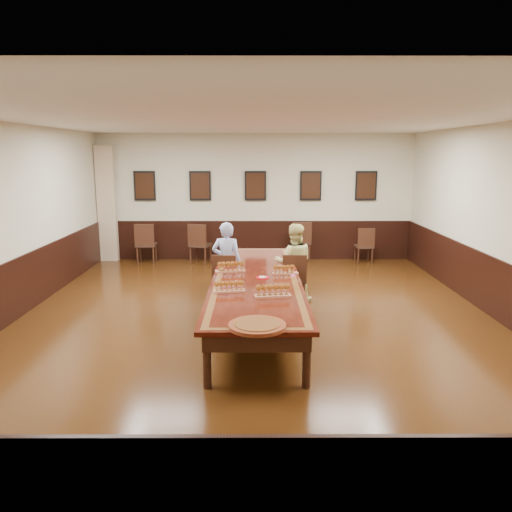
{
  "coord_description": "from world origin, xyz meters",
  "views": [
    {
      "loc": [
        -0.03,
        -7.75,
        2.7
      ],
      "look_at": [
        0.0,
        0.5,
        1.0
      ],
      "focal_mm": 35.0,
      "sensor_mm": 36.0,
      "label": 1
    }
  ],
  "objects_px": {
    "person_woman": "(294,263)",
    "carved_platter": "(257,326)",
    "chair_woman": "(294,278)",
    "spare_chair_b": "(200,243)",
    "chair_man": "(226,278)",
    "spare_chair_d": "(364,245)",
    "person_man": "(227,262)",
    "spare_chair_a": "(146,243)",
    "spare_chair_c": "(300,241)",
    "conference_table": "(256,286)"
  },
  "relations": [
    {
      "from": "person_woman",
      "to": "carved_platter",
      "type": "xyz_separation_m",
      "value": [
        -0.7,
        -3.57,
        0.05
      ]
    },
    {
      "from": "chair_woman",
      "to": "spare_chair_d",
      "type": "xyz_separation_m",
      "value": [
        2.02,
        3.39,
        -0.01
      ]
    },
    {
      "from": "spare_chair_a",
      "to": "carved_platter",
      "type": "bearing_deg",
      "value": 109.42
    },
    {
      "from": "spare_chair_b",
      "to": "person_woman",
      "type": "xyz_separation_m",
      "value": [
        2.07,
        -3.24,
        0.22
      ]
    },
    {
      "from": "chair_man",
      "to": "carved_platter",
      "type": "distance_m",
      "value": 3.49
    },
    {
      "from": "person_woman",
      "to": "conference_table",
      "type": "bearing_deg",
      "value": 61.77
    },
    {
      "from": "chair_woman",
      "to": "person_woman",
      "type": "height_order",
      "value": "person_woman"
    },
    {
      "from": "person_man",
      "to": "conference_table",
      "type": "relative_size",
      "value": 0.3
    },
    {
      "from": "chair_man",
      "to": "spare_chair_a",
      "type": "xyz_separation_m",
      "value": [
        -2.18,
        3.39,
        0.04
      ]
    },
    {
      "from": "spare_chair_a",
      "to": "spare_chair_d",
      "type": "bearing_deg",
      "value": 178.03
    },
    {
      "from": "chair_woman",
      "to": "person_woman",
      "type": "relative_size",
      "value": 0.64
    },
    {
      "from": "spare_chair_d",
      "to": "spare_chair_a",
      "type": "bearing_deg",
      "value": -2.06
    },
    {
      "from": "carved_platter",
      "to": "chair_woman",
      "type": "bearing_deg",
      "value": 78.71
    },
    {
      "from": "spare_chair_d",
      "to": "person_woman",
      "type": "distance_m",
      "value": 3.87
    },
    {
      "from": "chair_man",
      "to": "person_woman",
      "type": "bearing_deg",
      "value": -166.86
    },
    {
      "from": "chair_woman",
      "to": "spare_chair_d",
      "type": "relative_size",
      "value": 1.03
    },
    {
      "from": "spare_chair_c",
      "to": "person_woman",
      "type": "relative_size",
      "value": 0.7
    },
    {
      "from": "spare_chair_c",
      "to": "person_man",
      "type": "xyz_separation_m",
      "value": [
        -1.68,
        -3.6,
        0.24
      ]
    },
    {
      "from": "spare_chair_d",
      "to": "carved_platter",
      "type": "height_order",
      "value": "spare_chair_d"
    },
    {
      "from": "person_man",
      "to": "person_woman",
      "type": "relative_size",
      "value": 1.03
    },
    {
      "from": "chair_man",
      "to": "conference_table",
      "type": "distance_m",
      "value": 1.23
    },
    {
      "from": "conference_table",
      "to": "person_woman",
      "type": "bearing_deg",
      "value": 60.23
    },
    {
      "from": "spare_chair_c",
      "to": "spare_chair_d",
      "type": "distance_m",
      "value": 1.6
    },
    {
      "from": "chair_woman",
      "to": "carved_platter",
      "type": "relative_size",
      "value": 1.27
    },
    {
      "from": "spare_chair_a",
      "to": "spare_chair_b",
      "type": "relative_size",
      "value": 1.01
    },
    {
      "from": "chair_woman",
      "to": "spare_chair_c",
      "type": "distance_m",
      "value": 3.69
    },
    {
      "from": "spare_chair_a",
      "to": "carved_platter",
      "type": "height_order",
      "value": "spare_chair_a"
    },
    {
      "from": "chair_woman",
      "to": "spare_chair_b",
      "type": "xyz_separation_m",
      "value": [
        -2.07,
        3.34,
        0.04
      ]
    },
    {
      "from": "spare_chair_a",
      "to": "person_man",
      "type": "height_order",
      "value": "person_man"
    },
    {
      "from": "spare_chair_c",
      "to": "person_woman",
      "type": "bearing_deg",
      "value": 75.01
    },
    {
      "from": "person_man",
      "to": "spare_chair_d",
      "type": "bearing_deg",
      "value": -127.32
    },
    {
      "from": "spare_chair_a",
      "to": "spare_chair_d",
      "type": "xyz_separation_m",
      "value": [
        5.44,
        0.04,
        -0.06
      ]
    },
    {
      "from": "spare_chair_b",
      "to": "conference_table",
      "type": "xyz_separation_m",
      "value": [
        1.37,
        -4.46,
        0.11
      ]
    },
    {
      "from": "spare_chair_a",
      "to": "spare_chair_c",
      "type": "xyz_separation_m",
      "value": [
        3.87,
        0.31,
        -0.0
      ]
    },
    {
      "from": "spare_chair_a",
      "to": "person_woman",
      "type": "height_order",
      "value": "person_woman"
    },
    {
      "from": "person_man",
      "to": "conference_table",
      "type": "distance_m",
      "value": 1.31
    },
    {
      "from": "person_man",
      "to": "person_woman",
      "type": "distance_m",
      "value": 1.24
    },
    {
      "from": "chair_man",
      "to": "person_woman",
      "type": "height_order",
      "value": "person_woman"
    },
    {
      "from": "chair_woman",
      "to": "spare_chair_b",
      "type": "distance_m",
      "value": 3.93
    },
    {
      "from": "person_man",
      "to": "carved_platter",
      "type": "bearing_deg",
      "value": 105.72
    },
    {
      "from": "spare_chair_d",
      "to": "person_woman",
      "type": "height_order",
      "value": "person_woman"
    },
    {
      "from": "spare_chair_d",
      "to": "conference_table",
      "type": "height_order",
      "value": "spare_chair_d"
    },
    {
      "from": "spare_chair_b",
      "to": "person_woman",
      "type": "distance_m",
      "value": 3.85
    },
    {
      "from": "chair_man",
      "to": "person_man",
      "type": "bearing_deg",
      "value": -90.0
    },
    {
      "from": "chair_woman",
      "to": "person_man",
      "type": "bearing_deg",
      "value": -1.4
    },
    {
      "from": "person_woman",
      "to": "carved_platter",
      "type": "height_order",
      "value": "person_woman"
    },
    {
      "from": "chair_man",
      "to": "spare_chair_d",
      "type": "bearing_deg",
      "value": -126.59
    },
    {
      "from": "spare_chair_b",
      "to": "carved_platter",
      "type": "relative_size",
      "value": 1.39
    },
    {
      "from": "chair_man",
      "to": "person_man",
      "type": "distance_m",
      "value": 0.29
    },
    {
      "from": "spare_chair_b",
      "to": "person_woman",
      "type": "bearing_deg",
      "value": 137.43
    }
  ]
}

